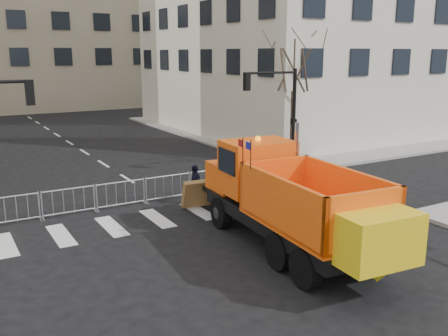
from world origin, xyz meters
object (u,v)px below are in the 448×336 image
plow_truck (291,198)px  newspaper_box (232,172)px  cop_c (195,185)px  cop_a (240,189)px  cop_b (251,185)px

plow_truck → newspaper_box: size_ratio=9.27×
newspaper_box → plow_truck: bearing=-120.2°
plow_truck → cop_c: size_ratio=6.04×
plow_truck → cop_c: 6.04m
cop_a → cop_c: cop_a is taller
plow_truck → newspaper_box: plow_truck is taller
cop_c → plow_truck: bearing=49.9°
plow_truck → cop_a: 4.12m
plow_truck → cop_b: (1.28, 4.25, -0.73)m
cop_b → newspaper_box: bearing=-122.2°
cop_a → newspaper_box: size_ratio=1.79×
cop_a → newspaper_box: 4.14m
plow_truck → cop_b: 4.50m
cop_b → plow_truck: bearing=60.6°
cop_a → newspaper_box: (1.87, 3.69, -0.29)m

